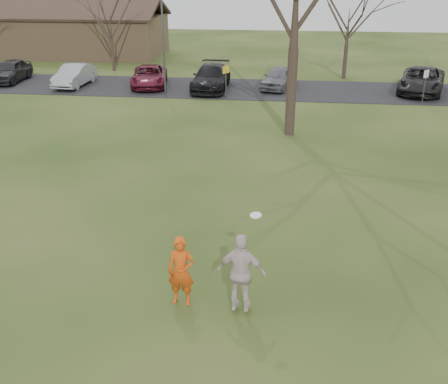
{
  "coord_description": "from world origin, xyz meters",
  "views": [
    {
      "loc": [
        1.69,
        -10.33,
        7.82
      ],
      "look_at": [
        0.0,
        4.0,
        1.5
      ],
      "focal_mm": 41.76,
      "sensor_mm": 36.0,
      "label": 1
    }
  ],
  "objects_px": {
    "car_2": "(149,76)",
    "player_defender": "(181,271)",
    "catching_play": "(242,273)",
    "building": "(54,33)",
    "car_3": "(211,77)",
    "lamp_post": "(163,32)",
    "car_6": "(422,80)",
    "car_1": "(74,75)",
    "car_4": "(279,78)",
    "car_0": "(10,71)"
  },
  "relations": [
    {
      "from": "player_defender",
      "to": "car_4",
      "type": "bearing_deg",
      "value": 88.48
    },
    {
      "from": "car_0",
      "to": "building",
      "type": "bearing_deg",
      "value": 96.27
    },
    {
      "from": "car_4",
      "to": "car_6",
      "type": "xyz_separation_m",
      "value": [
        9.35,
        -0.16,
        0.08
      ]
    },
    {
      "from": "car_2",
      "to": "player_defender",
      "type": "bearing_deg",
      "value": -84.49
    },
    {
      "from": "car_6",
      "to": "car_0",
      "type": "bearing_deg",
      "value": -163.32
    },
    {
      "from": "car_0",
      "to": "car_1",
      "type": "xyz_separation_m",
      "value": [
        5.13,
        -0.81,
        -0.04
      ]
    },
    {
      "from": "car_3",
      "to": "building",
      "type": "xyz_separation_m",
      "value": [
        -16.7,
        13.48,
        1.09
      ]
    },
    {
      "from": "car_0",
      "to": "lamp_post",
      "type": "relative_size",
      "value": 0.72
    },
    {
      "from": "car_3",
      "to": "lamp_post",
      "type": "height_order",
      "value": "lamp_post"
    },
    {
      "from": "car_6",
      "to": "catching_play",
      "type": "distance_m",
      "value": 26.89
    },
    {
      "from": "car_1",
      "to": "car_2",
      "type": "height_order",
      "value": "car_1"
    },
    {
      "from": "player_defender",
      "to": "car_6",
      "type": "height_order",
      "value": "player_defender"
    },
    {
      "from": "car_4",
      "to": "car_3",
      "type": "bearing_deg",
      "value": -153.89
    },
    {
      "from": "car_6",
      "to": "lamp_post",
      "type": "distance_m",
      "value": 17.11
    },
    {
      "from": "car_4",
      "to": "catching_play",
      "type": "relative_size",
      "value": 1.71
    },
    {
      "from": "car_6",
      "to": "lamp_post",
      "type": "xyz_separation_m",
      "value": [
        -16.6,
        -2.74,
        3.13
      ]
    },
    {
      "from": "lamp_post",
      "to": "car_6",
      "type": "bearing_deg",
      "value": 9.36
    },
    {
      "from": "player_defender",
      "to": "lamp_post",
      "type": "distance_m",
      "value": 22.96
    },
    {
      "from": "car_6",
      "to": "car_3",
      "type": "bearing_deg",
      "value": -160.22
    },
    {
      "from": "car_6",
      "to": "player_defender",
      "type": "bearing_deg",
      "value": -97.49
    },
    {
      "from": "catching_play",
      "to": "car_0",
      "type": "bearing_deg",
      "value": 126.87
    },
    {
      "from": "car_3",
      "to": "building",
      "type": "bearing_deg",
      "value": 140.96
    },
    {
      "from": "player_defender",
      "to": "car_2",
      "type": "relative_size",
      "value": 0.37
    },
    {
      "from": "car_6",
      "to": "building",
      "type": "bearing_deg",
      "value": 174.19
    },
    {
      "from": "player_defender",
      "to": "car_4",
      "type": "distance_m",
      "value": 25.08
    },
    {
      "from": "car_1",
      "to": "car_3",
      "type": "height_order",
      "value": "car_3"
    },
    {
      "from": "car_2",
      "to": "lamp_post",
      "type": "bearing_deg",
      "value": -66.36
    },
    {
      "from": "lamp_post",
      "to": "player_defender",
      "type": "bearing_deg",
      "value": -76.36
    },
    {
      "from": "car_3",
      "to": "car_6",
      "type": "xyz_separation_m",
      "value": [
        13.89,
        0.72,
        -0.0
      ]
    },
    {
      "from": "player_defender",
      "to": "building",
      "type": "relative_size",
      "value": 0.09
    },
    {
      "from": "player_defender",
      "to": "car_1",
      "type": "bearing_deg",
      "value": 119.67
    },
    {
      "from": "car_2",
      "to": "car_3",
      "type": "height_order",
      "value": "car_3"
    },
    {
      "from": "car_0",
      "to": "catching_play",
      "type": "distance_m",
      "value": 31.44
    },
    {
      "from": "car_1",
      "to": "car_2",
      "type": "relative_size",
      "value": 0.89
    },
    {
      "from": "car_2",
      "to": "car_4",
      "type": "relative_size",
      "value": 1.18
    },
    {
      "from": "building",
      "to": "car_2",
      "type": "bearing_deg",
      "value": -46.59
    },
    {
      "from": "player_defender",
      "to": "car_0",
      "type": "distance_m",
      "value": 30.37
    },
    {
      "from": "building",
      "to": "lamp_post",
      "type": "bearing_deg",
      "value": -47.91
    },
    {
      "from": "car_3",
      "to": "car_4",
      "type": "height_order",
      "value": "car_3"
    },
    {
      "from": "catching_play",
      "to": "building",
      "type": "xyz_separation_m",
      "value": [
        -20.87,
        37.84,
        0.82
      ]
    },
    {
      "from": "car_3",
      "to": "car_1",
      "type": "bearing_deg",
      "value": 179.94
    },
    {
      "from": "catching_play",
      "to": "car_4",
      "type": "bearing_deg",
      "value": 89.15
    },
    {
      "from": "car_1",
      "to": "car_4",
      "type": "bearing_deg",
      "value": 6.35
    },
    {
      "from": "building",
      "to": "lamp_post",
      "type": "height_order",
      "value": "lamp_post"
    },
    {
      "from": "car_2",
      "to": "car_3",
      "type": "relative_size",
      "value": 0.91
    },
    {
      "from": "catching_play",
      "to": "car_3",
      "type": "bearing_deg",
      "value": 99.71
    },
    {
      "from": "car_6",
      "to": "catching_play",
      "type": "relative_size",
      "value": 2.32
    },
    {
      "from": "car_0",
      "to": "car_2",
      "type": "relative_size",
      "value": 0.91
    },
    {
      "from": "lamp_post",
      "to": "car_2",
      "type": "bearing_deg",
      "value": 124.09
    },
    {
      "from": "car_0",
      "to": "car_2",
      "type": "height_order",
      "value": "car_0"
    }
  ]
}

